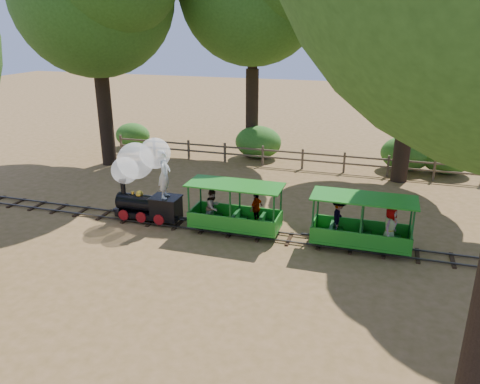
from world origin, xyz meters
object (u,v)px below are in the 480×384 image
(locomotive, at_px, (142,174))
(fence, at_px, (282,156))
(carriage_rear, at_px, (361,226))
(carriage_front, at_px, (233,212))

(locomotive, xyz_separation_m, fence, (3.33, 7.93, -1.18))
(fence, bearing_deg, carriage_rear, -62.03)
(locomotive, xyz_separation_m, carriage_front, (3.37, -0.09, -1.02))
(carriage_rear, relative_size, fence, 0.18)
(locomotive, distance_m, carriage_front, 3.52)
(carriage_front, distance_m, carriage_rear, 4.20)
(carriage_rear, height_order, fence, carriage_rear)
(carriage_front, xyz_separation_m, fence, (-0.05, 8.03, -0.16))
(carriage_front, bearing_deg, fence, 90.34)
(locomotive, bearing_deg, carriage_front, -1.60)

